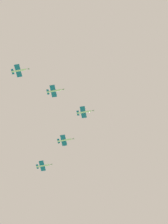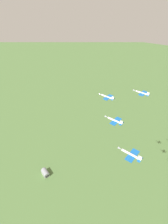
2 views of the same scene
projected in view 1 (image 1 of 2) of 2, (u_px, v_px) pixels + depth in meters
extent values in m
cylinder|color=white|center=(84.00, 112.00, 202.13)|extent=(8.66, 2.09, 1.05)
cone|color=#9EA3AD|center=(93.00, 111.00, 201.78)|extent=(2.02, 1.22, 1.00)
cube|color=blue|center=(83.00, 112.00, 202.12)|extent=(3.96, 7.96, 0.17)
cube|color=blue|center=(78.00, 113.00, 202.38)|extent=(1.72, 3.39, 0.17)
cube|color=white|center=(78.00, 112.00, 203.17)|extent=(1.54, 0.34, 1.72)
cylinder|color=white|center=(64.00, 140.00, 207.73)|extent=(8.66, 2.09, 1.05)
cone|color=#9EA3AD|center=(73.00, 139.00, 207.38)|extent=(2.02, 1.22, 1.00)
cube|color=blue|center=(64.00, 140.00, 207.72)|extent=(3.96, 7.96, 0.17)
cube|color=blue|center=(58.00, 141.00, 207.98)|extent=(1.72, 3.39, 0.17)
cube|color=white|center=(59.00, 140.00, 208.77)|extent=(1.54, 0.34, 1.72)
cylinder|color=white|center=(54.00, 91.00, 198.56)|extent=(8.66, 2.09, 1.05)
cone|color=#9EA3AD|center=(63.00, 89.00, 198.21)|extent=(2.02, 1.22, 1.00)
cube|color=blue|center=(53.00, 91.00, 198.55)|extent=(3.96, 7.96, 0.17)
cube|color=blue|center=(48.00, 92.00, 198.81)|extent=(1.72, 3.39, 0.17)
cube|color=white|center=(48.00, 91.00, 199.60)|extent=(1.54, 0.34, 1.72)
cylinder|color=white|center=(43.00, 166.00, 215.37)|extent=(8.66, 2.09, 1.05)
cone|color=#9EA3AD|center=(51.00, 164.00, 215.02)|extent=(2.02, 1.22, 1.00)
cube|color=blue|center=(42.00, 166.00, 215.35)|extent=(3.96, 7.96, 0.17)
cube|color=blue|center=(37.00, 167.00, 215.62)|extent=(1.72, 3.39, 0.17)
cube|color=white|center=(38.00, 166.00, 216.41)|extent=(1.54, 0.34, 1.72)
cylinder|color=white|center=(19.00, 71.00, 193.24)|extent=(8.66, 2.09, 1.05)
cone|color=#9EA3AD|center=(28.00, 69.00, 192.89)|extent=(2.02, 1.22, 1.00)
cube|color=blue|center=(18.00, 71.00, 193.22)|extent=(3.96, 7.96, 0.17)
cube|color=blue|center=(13.00, 72.00, 193.49)|extent=(1.72, 3.39, 0.17)
cube|color=white|center=(13.00, 71.00, 194.28)|extent=(1.54, 0.34, 1.72)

